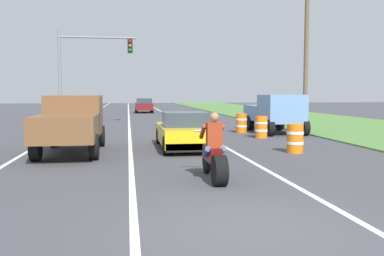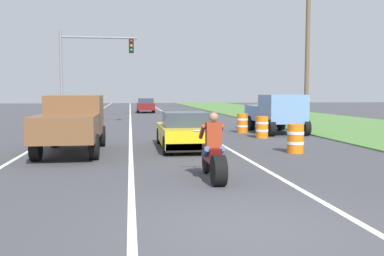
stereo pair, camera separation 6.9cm
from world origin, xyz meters
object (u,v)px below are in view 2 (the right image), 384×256
object	(u,v)px
sports_car_yellow	(185,132)
construction_barrel_nearest	(295,138)
pickup_truck_right_shoulder_light_blue	(276,111)
pickup_truck_left_lane_brown	(72,121)
distant_car_far_ahead	(146,105)
motorcycle_with_rider	(213,156)
construction_barrel_far	(242,123)
construction_barrel_mid	(262,127)
traffic_light_mast_near	(86,62)

from	to	relation	value
sports_car_yellow	construction_barrel_nearest	world-z (taller)	sports_car_yellow
pickup_truck_right_shoulder_light_blue	construction_barrel_nearest	xyz separation A→B (m)	(-1.86, -7.21, -0.60)
pickup_truck_left_lane_brown	distant_car_far_ahead	world-z (taller)	pickup_truck_left_lane_brown
motorcycle_with_rider	construction_barrel_far	world-z (taller)	motorcycle_with_rider
motorcycle_with_rider	construction_barrel_mid	distance (m)	9.82
traffic_light_mast_near	distant_car_far_ahead	xyz separation A→B (m)	(4.39, 16.44, -3.25)
traffic_light_mast_near	motorcycle_with_rider	bearing A→B (deg)	-75.50
pickup_truck_left_lane_brown	construction_barrel_mid	bearing A→B (deg)	25.05
motorcycle_with_rider	sports_car_yellow	distance (m)	5.84
sports_car_yellow	construction_barrel_nearest	xyz separation A→B (m)	(3.64, -1.72, -0.13)
construction_barrel_far	pickup_truck_right_shoulder_light_blue	bearing A→B (deg)	-7.77
motorcycle_with_rider	distant_car_far_ahead	bearing A→B (deg)	90.54
pickup_truck_left_lane_brown	construction_barrel_mid	distance (m)	8.83
construction_barrel_mid	distant_car_far_ahead	world-z (taller)	distant_car_far_ahead
motorcycle_with_rider	sports_car_yellow	xyz separation A→B (m)	(0.06, 5.84, 0.04)
pickup_truck_left_lane_brown	construction_barrel_nearest	size ratio (longest dim) A/B	4.80
motorcycle_with_rider	distant_car_far_ahead	world-z (taller)	motorcycle_with_rider
pickup_truck_left_lane_brown	construction_barrel_nearest	distance (m)	7.74
pickup_truck_left_lane_brown	traffic_light_mast_near	distance (m)	13.38
construction_barrel_mid	construction_barrel_far	bearing A→B (deg)	94.82
pickup_truck_right_shoulder_light_blue	construction_barrel_far	xyz separation A→B (m)	(-1.73, 0.24, -0.60)
traffic_light_mast_near	construction_barrel_nearest	size ratio (longest dim) A/B	6.00
pickup_truck_right_shoulder_light_blue	construction_barrel_mid	world-z (taller)	pickup_truck_right_shoulder_light_blue
motorcycle_with_rider	pickup_truck_left_lane_brown	xyz separation A→B (m)	(-3.93, 5.21, 0.51)
construction_barrel_mid	construction_barrel_nearest	bearing A→B (deg)	-94.12
traffic_light_mast_near	construction_barrel_far	xyz separation A→B (m)	(8.55, -6.69, -3.51)
construction_barrel_nearest	construction_barrel_far	xyz separation A→B (m)	(0.13, 7.44, 0.00)
pickup_truck_left_lane_brown	pickup_truck_right_shoulder_light_blue	world-z (taller)	same
pickup_truck_left_lane_brown	construction_barrel_far	world-z (taller)	pickup_truck_left_lane_brown
motorcycle_with_rider	traffic_light_mast_near	world-z (taller)	traffic_light_mast_near
motorcycle_with_rider	construction_barrel_far	distance (m)	12.17
construction_barrel_nearest	distant_car_far_ahead	bearing A→B (deg)	97.51
construction_barrel_nearest	pickup_truck_left_lane_brown	bearing A→B (deg)	171.81
motorcycle_with_rider	construction_barrel_mid	world-z (taller)	motorcycle_with_rider
pickup_truck_right_shoulder_light_blue	construction_barrel_mid	distance (m)	2.88
motorcycle_with_rider	sports_car_yellow	world-z (taller)	motorcycle_with_rider
pickup_truck_left_lane_brown	traffic_light_mast_near	size ratio (longest dim) A/B	0.80
sports_car_yellow	traffic_light_mast_near	bearing A→B (deg)	111.07
motorcycle_with_rider	distant_car_far_ahead	size ratio (longest dim) A/B	0.55
traffic_light_mast_near	distant_car_far_ahead	distance (m)	17.32
sports_car_yellow	pickup_truck_left_lane_brown	bearing A→B (deg)	-171.09
pickup_truck_left_lane_brown	construction_barrel_far	distance (m)	10.04
traffic_light_mast_near	construction_barrel_mid	bearing A→B (deg)	-46.69
pickup_truck_right_shoulder_light_blue	construction_barrel_nearest	distance (m)	7.47
sports_car_yellow	distant_car_far_ahead	xyz separation A→B (m)	(-0.39, 28.84, 0.14)
motorcycle_with_rider	sports_car_yellow	bearing A→B (deg)	89.39
pickup_truck_left_lane_brown	traffic_light_mast_near	bearing A→B (deg)	93.47
pickup_truck_right_shoulder_light_blue	distant_car_far_ahead	xyz separation A→B (m)	(-5.89, 23.36, -0.33)
construction_barrel_mid	construction_barrel_far	size ratio (longest dim) A/B	1.00
construction_barrel_far	distant_car_far_ahead	world-z (taller)	distant_car_far_ahead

